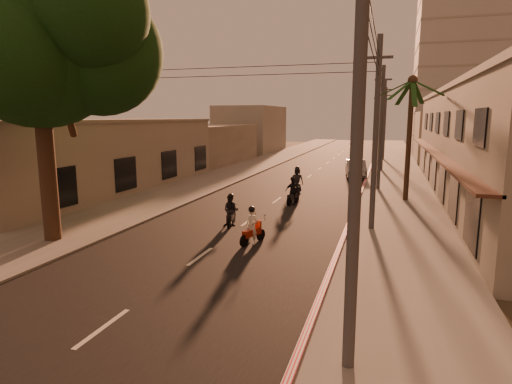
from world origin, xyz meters
TOP-DOWN VIEW (x-y plane):
  - ground at (0.00, 0.00)m, footprint 160.00×160.00m
  - road at (0.00, 20.00)m, footprint 10.00×140.00m
  - sidewalk_right at (7.50, 20.00)m, footprint 5.00×140.00m
  - sidewalk_left at (-7.50, 20.00)m, footprint 5.00×140.00m
  - curb_stripe at (5.10, 15.00)m, footprint 0.20×60.00m
  - shophouse_row at (13.95, 18.00)m, footprint 8.80×34.20m
  - left_building at (-13.98, 14.00)m, footprint 8.20×24.20m
  - distant_tower at (16.00, 56.00)m, footprint 12.10×12.10m
  - broadleaf_tree at (-6.61, 2.14)m, footprint 9.60×8.70m
  - palm_tree at (8.00, 16.00)m, footprint 5.00×5.00m
  - utility_poles at (6.20, 20.00)m, footprint 1.20×48.26m
  - filler_right at (14.00, 45.00)m, footprint 8.00×14.00m
  - filler_left_near at (-14.00, 34.00)m, footprint 8.00×14.00m
  - filler_left_far at (-14.00, 52.00)m, footprint 8.00×14.00m
  - scooter_red at (1.41, 4.22)m, footprint 0.90×1.63m
  - scooter_mid_a at (-0.52, 6.83)m, footprint 0.95×1.69m
  - scooter_mid_b at (1.26, 12.98)m, footprint 1.12×1.78m
  - scooter_far_a at (0.66, 17.18)m, footprint 1.18×1.91m
  - parked_car at (4.08, 26.66)m, footprint 2.98×5.15m

SIDE VIEW (x-z plane):
  - ground at x=0.00m, z-range 0.00..0.00m
  - road at x=0.00m, z-range 0.00..0.02m
  - sidewalk_right at x=7.50m, z-range 0.00..0.12m
  - sidewalk_left at x=-7.50m, z-range 0.00..0.12m
  - curb_stripe at x=5.10m, z-range 0.00..0.20m
  - scooter_red at x=1.41m, z-range -0.09..1.58m
  - scooter_mid_a at x=-0.52m, z-range -0.08..1.59m
  - parked_car at x=4.08m, z-range 0.00..1.54m
  - scooter_mid_b at x=1.26m, z-range -0.08..1.68m
  - scooter_far_a at x=0.66m, z-range -0.09..1.83m
  - filler_left_near at x=-14.00m, z-range 0.00..4.40m
  - left_building at x=-13.98m, z-range 0.00..5.20m
  - filler_right at x=14.00m, z-range 0.00..6.00m
  - filler_left_far at x=-14.00m, z-range 0.00..7.00m
  - shophouse_row at x=13.95m, z-range 0.00..7.30m
  - utility_poles at x=6.20m, z-range 2.04..11.04m
  - palm_tree at x=8.00m, z-range 3.05..11.25m
  - broadleaf_tree at x=-6.61m, z-range 2.43..14.53m
  - distant_tower at x=16.00m, z-range 0.00..28.00m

